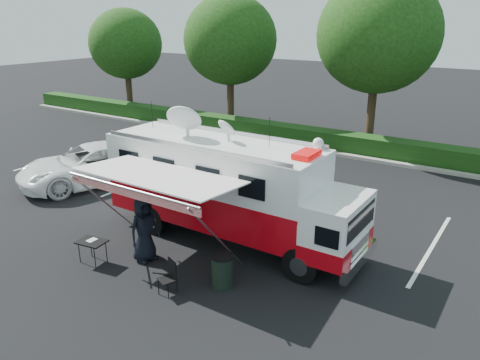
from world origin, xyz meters
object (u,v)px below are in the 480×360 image
(white_suv, at_px, (93,183))
(trash_bin, at_px, (222,271))
(command_truck, at_px, (229,189))
(folding_table, at_px, (92,242))

(white_suv, distance_m, trash_bin, 10.08)
(trash_bin, bearing_deg, command_truck, 120.85)
(command_truck, bearing_deg, folding_table, -125.67)
(command_truck, bearing_deg, white_suv, 171.52)
(white_suv, height_order, folding_table, white_suv)
(command_truck, xyz_separation_m, white_suv, (-8.00, 1.19, -1.75))
(command_truck, relative_size, trash_bin, 9.41)
(command_truck, xyz_separation_m, folding_table, (-2.46, -3.42, -1.10))
(folding_table, relative_size, trash_bin, 0.99)
(folding_table, bearing_deg, white_suv, 140.23)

